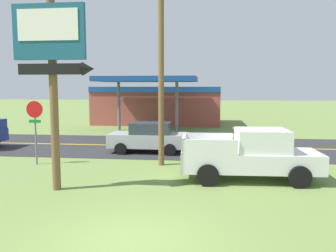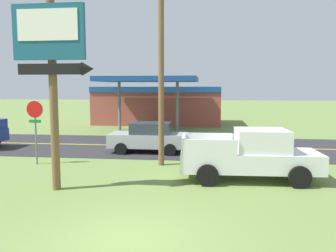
{
  "view_description": "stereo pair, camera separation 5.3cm",
  "coord_description": "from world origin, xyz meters",
  "px_view_note": "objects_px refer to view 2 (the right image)",
  "views": [
    {
      "loc": [
        1.82,
        -7.57,
        3.54
      ],
      "look_at": [
        0.0,
        8.0,
        1.8
      ],
      "focal_mm": 37.3,
      "sensor_mm": 36.0,
      "label": 1
    },
    {
      "loc": [
        1.87,
        -7.57,
        3.54
      ],
      "look_at": [
        0.0,
        8.0,
        1.8
      ],
      "focal_mm": 37.3,
      "sensor_mm": 36.0,
      "label": 2
    }
  ],
  "objects_px": {
    "utility_pole": "(161,59)",
    "pickup_white_parked_on_lawn": "(251,155)",
    "gas_station": "(158,104)",
    "car_silver_near_lane": "(149,137)",
    "motel_sign": "(52,59)",
    "stop_sign": "(35,121)"
  },
  "relations": [
    {
      "from": "car_silver_near_lane",
      "to": "motel_sign",
      "type": "bearing_deg",
      "value": -104.59
    },
    {
      "from": "utility_pole",
      "to": "pickup_white_parked_on_lawn",
      "type": "relative_size",
      "value": 1.71
    },
    {
      "from": "stop_sign",
      "to": "utility_pole",
      "type": "xyz_separation_m",
      "value": [
        5.75,
        0.53,
        2.78
      ]
    },
    {
      "from": "utility_pole",
      "to": "gas_station",
      "type": "height_order",
      "value": "utility_pole"
    },
    {
      "from": "car_silver_near_lane",
      "to": "stop_sign",
      "type": "bearing_deg",
      "value": -142.59
    },
    {
      "from": "utility_pole",
      "to": "gas_station",
      "type": "distance_m",
      "value": 18.64
    },
    {
      "from": "motel_sign",
      "to": "stop_sign",
      "type": "xyz_separation_m",
      "value": [
        -2.72,
        3.83,
        -2.46
      ]
    },
    {
      "from": "stop_sign",
      "to": "gas_station",
      "type": "bearing_deg",
      "value": 81.18
    },
    {
      "from": "motel_sign",
      "to": "utility_pole",
      "type": "height_order",
      "value": "utility_pole"
    },
    {
      "from": "motel_sign",
      "to": "stop_sign",
      "type": "relative_size",
      "value": 2.22
    },
    {
      "from": "stop_sign",
      "to": "utility_pole",
      "type": "relative_size",
      "value": 0.33
    },
    {
      "from": "motel_sign",
      "to": "pickup_white_parked_on_lawn",
      "type": "relative_size",
      "value": 1.24
    },
    {
      "from": "gas_station",
      "to": "car_silver_near_lane",
      "type": "height_order",
      "value": "gas_station"
    },
    {
      "from": "utility_pole",
      "to": "pickup_white_parked_on_lawn",
      "type": "xyz_separation_m",
      "value": [
        3.76,
        -2.15,
        -3.85
      ]
    },
    {
      "from": "motel_sign",
      "to": "gas_station",
      "type": "relative_size",
      "value": 0.55
    },
    {
      "from": "utility_pole",
      "to": "pickup_white_parked_on_lawn",
      "type": "height_order",
      "value": "utility_pole"
    },
    {
      "from": "gas_station",
      "to": "pickup_white_parked_on_lawn",
      "type": "bearing_deg",
      "value": -72.03
    },
    {
      "from": "pickup_white_parked_on_lawn",
      "to": "utility_pole",
      "type": "bearing_deg",
      "value": 150.21
    },
    {
      "from": "motel_sign",
      "to": "utility_pole",
      "type": "xyz_separation_m",
      "value": [
        3.03,
        4.36,
        0.33
      ]
    },
    {
      "from": "utility_pole",
      "to": "pickup_white_parked_on_lawn",
      "type": "bearing_deg",
      "value": -29.79
    },
    {
      "from": "motel_sign",
      "to": "pickup_white_parked_on_lawn",
      "type": "xyz_separation_m",
      "value": [
        6.79,
        2.21,
        -3.52
      ]
    },
    {
      "from": "gas_station",
      "to": "car_silver_near_lane",
      "type": "xyz_separation_m",
      "value": [
        1.73,
        -15.18,
        -1.11
      ]
    }
  ]
}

